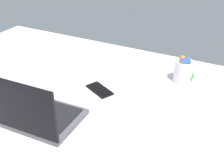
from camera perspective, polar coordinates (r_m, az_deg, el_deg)
bed_mattress at (r=133.78cm, az=-10.13°, el=-6.76°), size 180.00×140.00×18.00cm
laptop at (r=116.01cm, az=-15.26°, el=-5.74°), size 33.77×24.12×23.00cm
snack_cup at (r=143.99cm, az=14.17°, el=2.73°), size 9.87×9.14×15.20cm
cell_phone at (r=134.49cm, az=-2.53°, el=-1.17°), size 15.56×12.30×0.80cm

